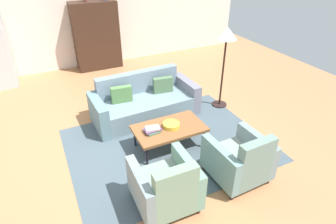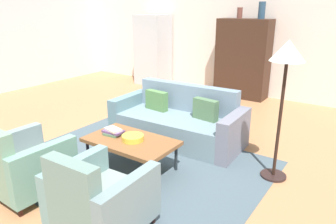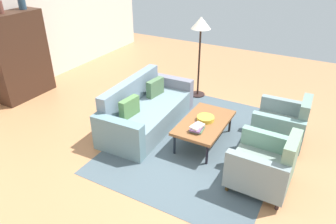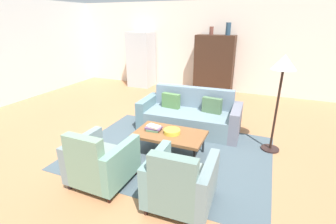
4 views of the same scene
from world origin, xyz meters
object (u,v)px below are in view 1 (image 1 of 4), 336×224
object	(u,v)px
armchair_left	(167,188)
cabinet	(96,36)
coffee_table	(169,129)
book_stack	(152,130)
couch	(144,103)
fruit_bowl	(171,125)
armchair_right	(241,161)
floor_lamp	(226,41)

from	to	relation	value
armchair_left	cabinet	distance (m)	5.40
coffee_table	book_stack	world-z (taller)	book_stack
couch	coffee_table	size ratio (longest dim) A/B	1.78
coffee_table	fruit_bowl	world-z (taller)	fruit_bowl
couch	coffee_table	xyz separation A→B (m)	(0.00, -1.19, 0.08)
armchair_right	book_stack	distance (m)	1.48
floor_lamp	armchair_left	bearing A→B (deg)	-138.16
armchair_right	cabinet	size ratio (longest dim) A/B	0.49
armchair_right	floor_lamp	world-z (taller)	floor_lamp
coffee_table	armchair_left	world-z (taller)	armchair_left
book_stack	couch	bearing A→B (deg)	75.61
cabinet	floor_lamp	world-z (taller)	cabinet
couch	armchair_left	bearing A→B (deg)	73.52
couch	floor_lamp	xyz separation A→B (m)	(1.65, -0.34, 1.16)
fruit_bowl	armchair_left	bearing A→B (deg)	-118.73
cabinet	floor_lamp	xyz separation A→B (m)	(1.83, -3.34, 0.54)
fruit_bowl	floor_lamp	size ratio (longest dim) A/B	0.17
coffee_table	book_stack	bearing A→B (deg)	-179.45
coffee_table	floor_lamp	xyz separation A→B (m)	(1.65, 0.85, 1.07)
couch	armchair_right	xyz separation A→B (m)	(0.61, -2.35, 0.06)
coffee_table	armchair_left	distance (m)	1.31
cabinet	book_stack	bearing A→B (deg)	-91.69
couch	fruit_bowl	world-z (taller)	couch
armchair_left	book_stack	world-z (taller)	armchair_left
couch	floor_lamp	bearing A→B (deg)	166.15
coffee_table	floor_lamp	bearing A→B (deg)	27.21
armchair_left	floor_lamp	distance (m)	3.21
couch	fruit_bowl	distance (m)	1.20
floor_lamp	book_stack	bearing A→B (deg)	-156.52
coffee_table	fruit_bowl	distance (m)	0.08
couch	coffee_table	world-z (taller)	couch
coffee_table	armchair_left	xyz separation A→B (m)	(-0.60, -1.17, -0.03)
coffee_table	fruit_bowl	bearing A→B (deg)	0.00
coffee_table	floor_lamp	size ratio (longest dim) A/B	0.70
book_stack	cabinet	bearing A→B (deg)	88.31
couch	armchair_right	world-z (taller)	armchair_right
fruit_bowl	floor_lamp	bearing A→B (deg)	27.75
armchair_right	coffee_table	bearing A→B (deg)	115.42
cabinet	armchair_left	bearing A→B (deg)	-94.45
armchair_left	floor_lamp	size ratio (longest dim) A/B	0.51
book_stack	cabinet	xyz separation A→B (m)	(0.12, 4.19, 0.45)
armchair_left	cabinet	size ratio (longest dim) A/B	0.49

